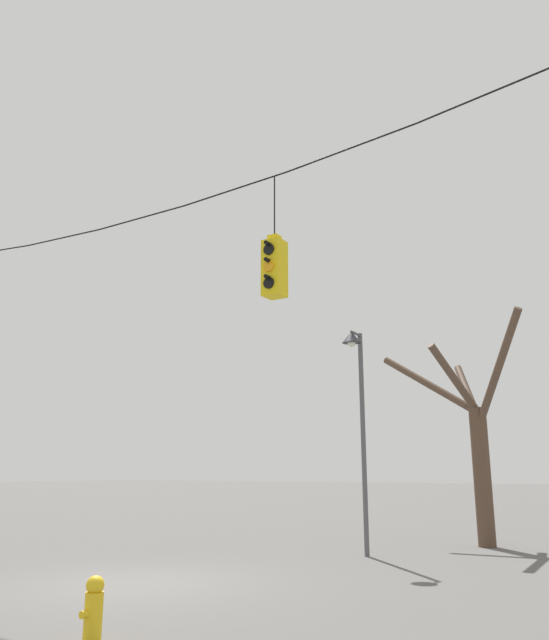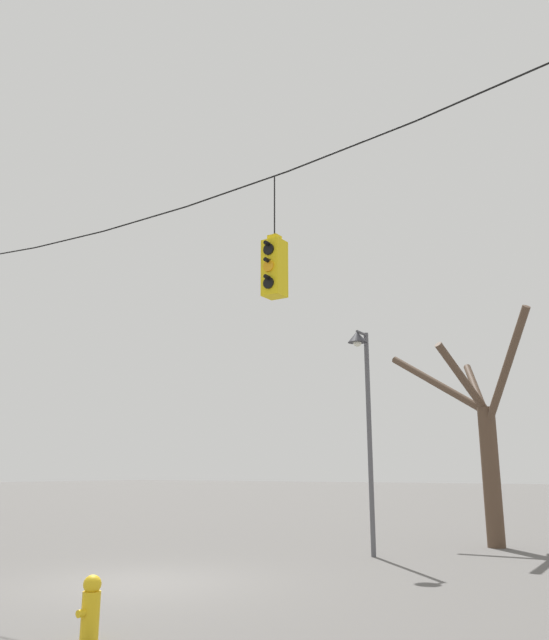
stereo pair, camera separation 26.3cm
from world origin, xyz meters
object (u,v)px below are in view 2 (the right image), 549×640
street_lamp (363,388)px  fire_hydrant (91,607)px  traffic_light_over_intersection (274,267)px  bare_tree (482,436)px

street_lamp → fire_hydrant: 9.37m
fire_hydrant → traffic_light_over_intersection: bearing=74.2°
bare_tree → fire_hydrant: 12.70m
traffic_light_over_intersection → street_lamp: 6.05m
bare_tree → fire_hydrant: size_ratio=8.25×
bare_tree → street_lamp: bearing=-116.5°
traffic_light_over_intersection → fire_hydrant: bearing=-105.8°
fire_hydrant → street_lamp: bearing=92.1°
street_lamp → fire_hydrant: size_ratio=7.27×
traffic_light_over_intersection → street_lamp: traffic_light_over_intersection is taller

